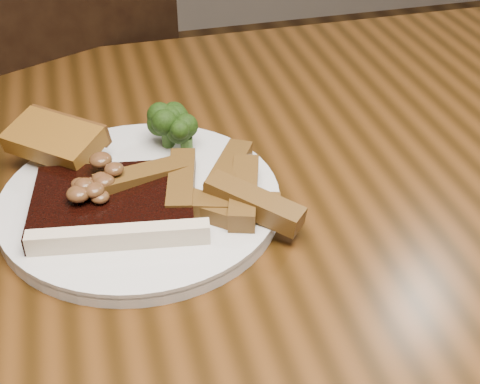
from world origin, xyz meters
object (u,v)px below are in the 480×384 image
object	(u,v)px
steak	(113,205)
garlic_bread	(57,155)
potato_wedges	(204,189)
dining_table	(246,290)
chair_far	(46,171)
plate	(141,203)

from	to	relation	value
steak	garlic_bread	size ratio (longest dim) A/B	1.52
potato_wedges	steak	bearing A→B (deg)	-178.67
dining_table	chair_far	xyz separation A→B (m)	(-0.22, 0.54, -0.17)
chair_far	plate	size ratio (longest dim) A/B	3.21
chair_far	potato_wedges	distance (m)	0.62
dining_table	garlic_bread	distance (m)	0.24
chair_far	garlic_bread	xyz separation A→B (m)	(0.05, -0.41, 0.29)
plate	dining_table	bearing A→B (deg)	-26.52
chair_far	potato_wedges	size ratio (longest dim) A/B	7.10
chair_far	potato_wedges	bearing A→B (deg)	85.97
plate	potato_wedges	bearing A→B (deg)	-15.93
dining_table	plate	size ratio (longest dim) A/B	5.78
chair_far	garlic_bread	world-z (taller)	chair_far
plate	garlic_bread	distance (m)	0.11
steak	garlic_bread	distance (m)	0.11
dining_table	potato_wedges	world-z (taller)	potato_wedges
chair_far	garlic_bread	size ratio (longest dim) A/B	9.03
chair_far	plate	bearing A→B (deg)	80.13
dining_table	steak	distance (m)	0.17
chair_far	potato_wedges	world-z (taller)	chair_far
steak	garlic_bread	bearing A→B (deg)	123.82
chair_far	garlic_bread	bearing A→B (deg)	72.73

